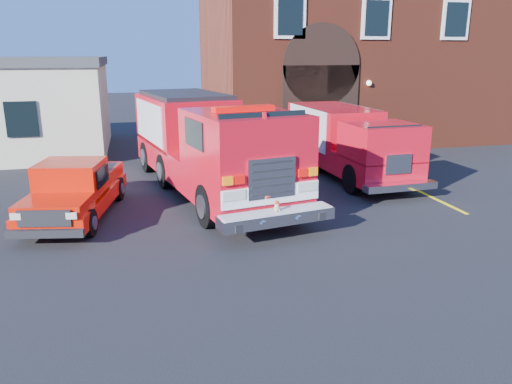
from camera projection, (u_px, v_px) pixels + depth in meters
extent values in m
plane|color=black|center=(245.00, 227.00, 13.39)|extent=(100.00, 100.00, 0.00)
cube|color=yellow|center=(438.00, 200.00, 15.83)|extent=(0.12, 3.00, 0.01)
cube|color=yellow|center=(391.00, 178.00, 18.64)|extent=(0.12, 3.00, 0.01)
cube|color=yellow|center=(357.00, 162.00, 21.44)|extent=(0.12, 3.00, 0.01)
cube|color=maroon|center=(348.00, 63.00, 27.49)|extent=(15.00, 10.00, 8.00)
cube|color=black|center=(320.00, 111.00, 22.53)|extent=(3.60, 0.12, 4.00)
cylinder|color=black|center=(321.00, 65.00, 21.99)|extent=(3.60, 0.12, 3.60)
cube|color=black|center=(290.00, 17.00, 21.08)|extent=(1.40, 0.10, 1.80)
cube|color=black|center=(377.00, 18.00, 22.00)|extent=(1.40, 0.10, 1.80)
cube|color=black|center=(456.00, 20.00, 22.93)|extent=(1.40, 0.10, 1.80)
cube|color=black|center=(22.00, 119.00, 19.62)|extent=(1.20, 0.10, 1.40)
cylinder|color=black|center=(208.00, 206.00, 13.26)|extent=(0.58, 1.22, 1.17)
cylinder|color=black|center=(286.00, 196.00, 14.20)|extent=(0.58, 1.22, 1.17)
cube|color=red|center=(208.00, 165.00, 16.63)|extent=(4.38, 9.92, 0.96)
cube|color=red|center=(185.00, 120.00, 18.45)|extent=(3.48, 5.10, 1.71)
cube|color=red|center=(244.00, 141.00, 13.58)|extent=(3.25, 3.84, 1.60)
cube|color=black|center=(265.00, 133.00, 12.30)|extent=(2.32, 0.51, 1.00)
cube|color=red|center=(244.00, 109.00, 13.34)|extent=(1.74, 0.67, 0.15)
cube|color=white|center=(271.00, 195.00, 12.35)|extent=(2.63, 0.55, 0.47)
cube|color=silver|center=(272.00, 178.00, 12.23)|extent=(1.27, 0.30, 1.00)
cube|color=silver|center=(277.00, 217.00, 12.22)|extent=(3.04, 1.13, 0.30)
cube|color=#B7B7BF|center=(149.00, 122.00, 17.92)|extent=(0.75, 3.78, 1.39)
cube|color=#B7B7BF|center=(219.00, 118.00, 18.99)|extent=(0.75, 3.78, 1.39)
sphere|color=tan|center=(277.00, 208.00, 12.16)|extent=(0.17, 0.17, 0.15)
sphere|color=tan|center=(277.00, 204.00, 12.13)|extent=(0.14, 0.14, 0.12)
sphere|color=tan|center=(275.00, 202.00, 12.11)|extent=(0.05, 0.05, 0.05)
sphere|color=tan|center=(278.00, 202.00, 12.14)|extent=(0.05, 0.05, 0.05)
ellipsoid|color=red|center=(277.00, 203.00, 12.12)|extent=(0.15, 0.15, 0.07)
cylinder|color=red|center=(277.00, 203.00, 12.11)|extent=(0.17, 0.17, 0.01)
cylinder|color=black|center=(26.00, 224.00, 12.56)|extent=(0.39, 0.75, 0.71)
cylinder|color=black|center=(89.00, 223.00, 12.62)|extent=(0.39, 0.75, 0.71)
cube|color=red|center=(77.00, 200.00, 14.14)|extent=(2.72, 5.17, 0.40)
cube|color=red|center=(54.00, 206.00, 12.37)|extent=(1.87, 1.64, 0.31)
cube|color=red|center=(71.00, 178.00, 13.70)|extent=(1.93, 1.90, 0.89)
cube|color=red|center=(90.00, 176.00, 15.42)|extent=(1.98, 2.16, 0.49)
cube|color=black|center=(45.00, 234.00, 11.74)|extent=(1.81, 0.48, 0.20)
cylinder|color=black|center=(353.00, 179.00, 16.49)|extent=(0.35, 1.00, 0.98)
cylinder|color=black|center=(405.00, 175.00, 17.02)|extent=(0.35, 1.00, 0.98)
cube|color=red|center=(347.00, 155.00, 19.00)|extent=(2.51, 7.24, 0.81)
cube|color=red|center=(333.00, 124.00, 19.97)|extent=(2.41, 4.56, 1.34)
cube|color=red|center=(382.00, 141.00, 16.43)|extent=(2.32, 2.23, 1.16)
cube|color=#B7B7BF|center=(307.00, 127.00, 19.69)|extent=(0.18, 3.76, 1.52)
cube|color=#B7B7BF|center=(358.00, 125.00, 20.29)|extent=(0.18, 3.76, 1.52)
cube|color=silver|center=(400.00, 187.00, 15.55)|extent=(2.43, 0.49, 0.22)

